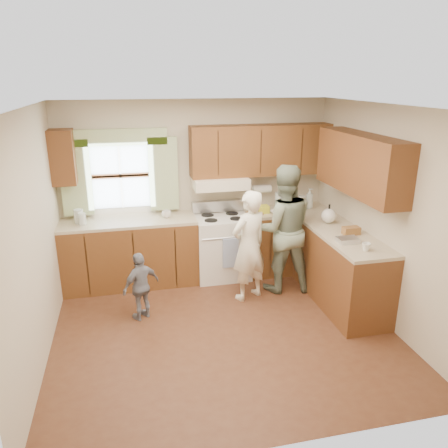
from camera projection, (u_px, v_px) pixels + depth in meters
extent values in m
plane|color=#4C2817|center=(223.00, 329.00, 5.06)|extent=(3.80, 3.80, 0.00)
plane|color=white|center=(223.00, 107.00, 4.26)|extent=(3.80, 3.80, 0.00)
plane|color=beige|center=(197.00, 189.00, 6.27)|extent=(3.80, 0.00, 3.80)
plane|color=beige|center=(278.00, 308.00, 3.04)|extent=(3.80, 0.00, 3.80)
plane|color=beige|center=(34.00, 242.00, 4.26)|extent=(0.00, 3.50, 3.50)
plane|color=beige|center=(383.00, 216.00, 5.05)|extent=(0.00, 3.50, 3.50)
cube|color=#45220E|center=(131.00, 254.00, 6.05)|extent=(1.82, 0.60, 0.90)
cube|color=#45220E|center=(286.00, 241.00, 6.52)|extent=(1.22, 0.60, 0.90)
cube|color=#3E210E|center=(340.00, 270.00, 5.55)|extent=(0.60, 1.65, 0.90)
cube|color=tan|center=(128.00, 222.00, 5.90)|extent=(1.82, 0.60, 0.04)
cube|color=tan|center=(288.00, 211.00, 6.37)|extent=(1.22, 0.60, 0.04)
cube|color=tan|center=(343.00, 235.00, 5.40)|extent=(0.60, 1.65, 0.04)
cube|color=#45220E|center=(261.00, 150.00, 6.13)|extent=(2.00, 0.33, 0.70)
cube|color=#3E210E|center=(63.00, 157.00, 5.58)|extent=(0.30, 0.33, 0.70)
cube|color=#3E210E|center=(360.00, 164.00, 5.14)|extent=(0.33, 1.65, 0.70)
cube|color=beige|center=(220.00, 183.00, 6.08)|extent=(0.76, 0.45, 0.15)
cube|color=silver|center=(121.00, 175.00, 5.96)|extent=(0.90, 0.03, 0.90)
cube|color=#EAEC45|center=(76.00, 178.00, 5.79)|extent=(0.40, 0.05, 1.02)
cube|color=#EAEC45|center=(163.00, 174.00, 6.03)|extent=(0.40, 0.05, 1.02)
cube|color=#EAEC45|center=(118.00, 137.00, 5.74)|extent=(1.30, 0.05, 0.22)
cylinder|color=white|center=(262.00, 189.00, 6.39)|extent=(0.27, 0.12, 0.12)
imported|color=silver|center=(166.00, 214.00, 5.98)|extent=(0.16, 0.16, 0.10)
imported|color=silver|center=(309.00, 198.00, 6.38)|extent=(0.16, 0.16, 0.30)
imported|color=silver|center=(279.00, 213.00, 6.12)|extent=(0.25, 0.25, 0.05)
imported|color=silver|center=(366.00, 247.00, 4.84)|extent=(0.10, 0.10, 0.09)
cylinder|color=silver|center=(79.00, 216.00, 5.75)|extent=(0.12, 0.12, 0.18)
cylinder|color=silver|center=(82.00, 219.00, 5.69)|extent=(0.10, 0.10, 0.16)
cube|color=olive|center=(255.00, 213.00, 6.16)|extent=(0.22, 0.16, 0.02)
cube|color=gold|center=(262.00, 209.00, 6.19)|extent=(0.19, 0.13, 0.11)
cylinder|color=silver|center=(280.00, 201.00, 6.37)|extent=(0.15, 0.15, 0.24)
cylinder|color=silver|center=(302.00, 203.00, 6.34)|extent=(0.11, 0.11, 0.20)
sphere|color=silver|center=(329.00, 216.00, 5.75)|extent=(0.19, 0.19, 0.19)
cube|color=olive|center=(351.00, 231.00, 5.35)|extent=(0.21, 0.11, 0.09)
cube|color=silver|center=(348.00, 240.00, 5.09)|extent=(0.24, 0.17, 0.06)
cube|color=silver|center=(222.00, 247.00, 6.30)|extent=(0.76, 0.64, 0.90)
cube|color=#B7B7BC|center=(218.00, 206.00, 6.36)|extent=(0.76, 0.10, 0.16)
cylinder|color=#B7B7BC|center=(227.00, 238.00, 5.92)|extent=(0.68, 0.03, 0.03)
cube|color=#4763A5|center=(231.00, 253.00, 5.98)|extent=(0.22, 0.02, 0.42)
cylinder|color=black|center=(208.00, 215.00, 6.22)|extent=(0.18, 0.18, 0.01)
cylinder|color=black|center=(232.00, 213.00, 6.30)|extent=(0.18, 0.18, 0.01)
cylinder|color=black|center=(211.00, 220.00, 5.99)|extent=(0.18, 0.18, 0.01)
cylinder|color=black|center=(236.00, 219.00, 6.07)|extent=(0.18, 0.18, 0.01)
imported|color=white|center=(249.00, 246.00, 5.57)|extent=(0.63, 0.54, 1.46)
imported|color=#284632|center=(283.00, 229.00, 5.78)|extent=(0.91, 0.75, 1.73)
imported|color=gray|center=(141.00, 286.00, 5.17)|extent=(0.53, 0.44, 0.84)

